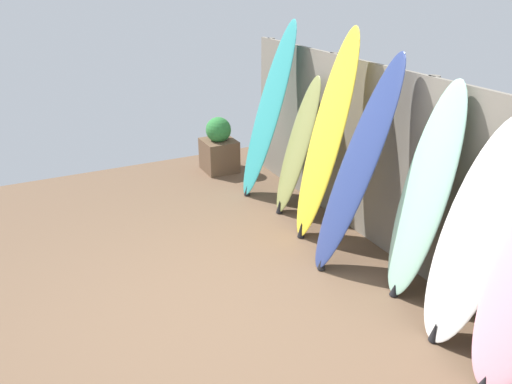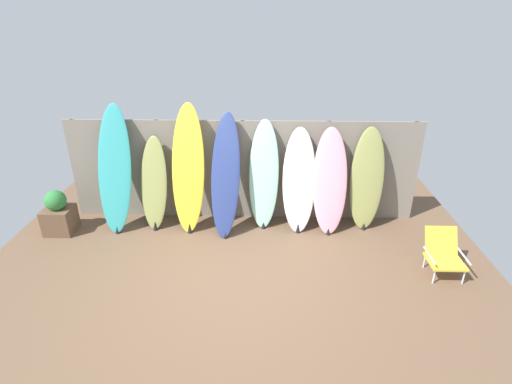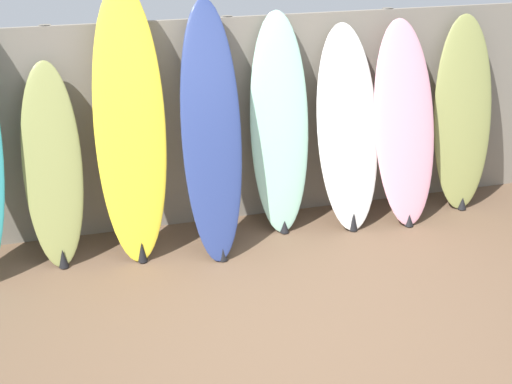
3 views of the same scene
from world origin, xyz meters
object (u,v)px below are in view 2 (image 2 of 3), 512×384
(surfboard_pink_6, at_px, (330,182))
(beach_chair, at_px, (443,252))
(surfboard_teal_0, at_px, (115,170))
(surfboard_navy_3, at_px, (226,177))
(surfboard_seafoam_4, at_px, (264,176))
(surfboard_olive_1, at_px, (154,184))
(planter_box, at_px, (59,214))
(surfboard_yellow_2, at_px, (188,170))
(surfboard_white_5, at_px, (299,182))
(surfboard_olive_7, at_px, (367,180))

(surfboard_pink_6, bearing_deg, beach_chair, -39.18)
(surfboard_teal_0, bearing_deg, surfboard_navy_3, -2.45)
(surfboard_seafoam_4, relative_size, surfboard_pink_6, 1.06)
(surfboard_olive_1, relative_size, planter_box, 2.05)
(surfboard_pink_6, bearing_deg, surfboard_navy_3, -177.29)
(surfboard_seafoam_4, bearing_deg, surfboard_navy_3, -162.23)
(surfboard_navy_3, bearing_deg, surfboard_yellow_2, 172.87)
(surfboard_pink_6, relative_size, planter_box, 2.28)
(surfboard_seafoam_4, xyz_separation_m, beach_chair, (2.60, -1.34, -0.60))
(surfboard_teal_0, relative_size, beach_chair, 3.35)
(surfboard_teal_0, relative_size, surfboard_navy_3, 1.06)
(surfboard_navy_3, height_order, surfboard_pink_6, surfboard_navy_3)
(surfboard_white_5, bearing_deg, surfboard_teal_0, -179.07)
(surfboard_pink_6, distance_m, planter_box, 4.61)
(surfboard_navy_3, xyz_separation_m, planter_box, (-2.84, -0.18, -0.64))
(surfboard_white_5, xyz_separation_m, beach_chair, (2.01, -1.27, -0.53))
(surfboard_olive_1, xyz_separation_m, surfboard_yellow_2, (0.61, -0.05, 0.28))
(surfboard_seafoam_4, xyz_separation_m, surfboard_olive_7, (1.74, -0.00, -0.05))
(surfboard_white_5, xyz_separation_m, planter_box, (-4.06, -0.31, -0.51))
(surfboard_navy_3, distance_m, surfboard_olive_7, 2.38)
(surfboard_teal_0, xyz_separation_m, beach_chair, (5.09, -1.22, -0.72))
(surfboard_seafoam_4, distance_m, planter_box, 3.53)
(surfboard_olive_1, bearing_deg, surfboard_teal_0, -175.66)
(surfboard_teal_0, height_order, planter_box, surfboard_teal_0)
(surfboard_yellow_2, bearing_deg, surfboard_white_5, 1.58)
(surfboard_teal_0, distance_m, surfboard_pink_6, 3.60)
(surfboard_white_5, height_order, planter_box, surfboard_white_5)
(surfboard_pink_6, relative_size, beach_chair, 2.79)
(surfboard_olive_1, distance_m, beach_chair, 4.67)
(surfboard_white_5, distance_m, planter_box, 4.10)
(surfboard_white_5, xyz_separation_m, surfboard_pink_6, (0.51, -0.05, 0.02))
(surfboard_pink_6, relative_size, surfboard_olive_7, 1.00)
(surfboard_yellow_2, height_order, surfboard_olive_7, surfboard_yellow_2)
(surfboard_teal_0, bearing_deg, surfboard_yellow_2, -0.05)
(surfboard_yellow_2, xyz_separation_m, surfboard_olive_7, (3.00, 0.12, -0.19))
(surfboard_yellow_2, bearing_deg, surfboard_navy_3, -7.13)
(surfboard_yellow_2, xyz_separation_m, surfboard_white_5, (1.85, 0.05, -0.21))
(surfboard_yellow_2, height_order, surfboard_white_5, surfboard_yellow_2)
(surfboard_yellow_2, xyz_separation_m, beach_chair, (3.86, -1.22, -0.74))
(surfboard_navy_3, xyz_separation_m, beach_chair, (3.23, -1.14, -0.66))
(surfboard_navy_3, distance_m, surfboard_seafoam_4, 0.66)
(surfboard_seafoam_4, distance_m, surfboard_white_5, 0.60)
(beach_chair, bearing_deg, surfboard_navy_3, 137.70)
(surfboard_navy_3, relative_size, planter_box, 2.59)
(surfboard_pink_6, bearing_deg, surfboard_olive_1, 179.14)
(surfboard_yellow_2, bearing_deg, surfboard_seafoam_4, 5.61)
(surfboard_navy_3, distance_m, planter_box, 2.91)
(surfboard_yellow_2, relative_size, beach_chair, 3.40)
(beach_chair, bearing_deg, surfboard_seafoam_4, 129.85)
(surfboard_navy_3, distance_m, surfboard_white_5, 1.24)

